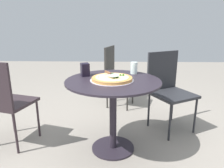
{
  "coord_description": "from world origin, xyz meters",
  "views": [
    {
      "loc": [
        -1.92,
        -0.04,
        1.25
      ],
      "look_at": [
        -0.01,
        0.01,
        0.69
      ],
      "focal_mm": 34.21,
      "sensor_mm": 36.0,
      "label": 1
    }
  ],
  "objects_px": {
    "patio_table": "(113,98)",
    "pizza_on_tray": "(112,79)",
    "pizza_server": "(110,74)",
    "patio_chair_near": "(168,86)",
    "patio_chair_far": "(116,72)",
    "drinking_cup": "(134,68)",
    "patio_chair_corner": "(4,98)",
    "napkin_dispenser": "(85,70)"
  },
  "relations": [
    {
      "from": "drinking_cup",
      "to": "patio_chair_far",
      "type": "distance_m",
      "value": 0.99
    },
    {
      "from": "pizza_server",
      "to": "napkin_dispenser",
      "type": "relative_size",
      "value": 1.61
    },
    {
      "from": "patio_table",
      "to": "napkin_dispenser",
      "type": "height_order",
      "value": "napkin_dispenser"
    },
    {
      "from": "patio_chair_near",
      "to": "drinking_cup",
      "type": "bearing_deg",
      "value": 119.25
    },
    {
      "from": "patio_chair_near",
      "to": "patio_chair_far",
      "type": "relative_size",
      "value": 1.01
    },
    {
      "from": "pizza_server",
      "to": "patio_chair_far",
      "type": "distance_m",
      "value": 1.22
    },
    {
      "from": "pizza_on_tray",
      "to": "drinking_cup",
      "type": "distance_m",
      "value": 0.35
    },
    {
      "from": "patio_table",
      "to": "patio_chair_near",
      "type": "xyz_separation_m",
      "value": [
        0.5,
        -0.64,
        -0.03
      ]
    },
    {
      "from": "drinking_cup",
      "to": "napkin_dispenser",
      "type": "distance_m",
      "value": 0.51
    },
    {
      "from": "patio_chair_near",
      "to": "patio_chair_corner",
      "type": "relative_size",
      "value": 1.01
    },
    {
      "from": "patio_table",
      "to": "drinking_cup",
      "type": "height_order",
      "value": "drinking_cup"
    },
    {
      "from": "patio_table",
      "to": "pizza_on_tray",
      "type": "xyz_separation_m",
      "value": [
        -0.01,
        0.01,
        0.19
      ]
    },
    {
      "from": "pizza_on_tray",
      "to": "napkin_dispenser",
      "type": "relative_size",
      "value": 3.19
    },
    {
      "from": "patio_table",
      "to": "patio_chair_far",
      "type": "relative_size",
      "value": 0.99
    },
    {
      "from": "pizza_on_tray",
      "to": "patio_chair_near",
      "type": "height_order",
      "value": "patio_chair_near"
    },
    {
      "from": "pizza_server",
      "to": "patio_chair_near",
      "type": "xyz_separation_m",
      "value": [
        0.49,
        -0.66,
        -0.26
      ]
    },
    {
      "from": "patio_chair_near",
      "to": "patio_chair_far",
      "type": "bearing_deg",
      "value": 41.95
    },
    {
      "from": "pizza_on_tray",
      "to": "pizza_server",
      "type": "bearing_deg",
      "value": 34.9
    },
    {
      "from": "patio_table",
      "to": "patio_chair_near",
      "type": "distance_m",
      "value": 0.82
    },
    {
      "from": "pizza_server",
      "to": "patio_chair_corner",
      "type": "height_order",
      "value": "patio_chair_corner"
    },
    {
      "from": "drinking_cup",
      "to": "patio_chair_near",
      "type": "relative_size",
      "value": 0.13
    },
    {
      "from": "pizza_on_tray",
      "to": "patio_chair_near",
      "type": "relative_size",
      "value": 0.44
    },
    {
      "from": "napkin_dispenser",
      "to": "patio_chair_corner",
      "type": "distance_m",
      "value": 0.85
    },
    {
      "from": "patio_table",
      "to": "drinking_cup",
      "type": "xyz_separation_m",
      "value": [
        0.26,
        -0.21,
        0.24
      ]
    },
    {
      "from": "patio_table",
      "to": "pizza_on_tray",
      "type": "height_order",
      "value": "pizza_on_tray"
    },
    {
      "from": "patio_table",
      "to": "pizza_server",
      "type": "distance_m",
      "value": 0.23
    },
    {
      "from": "patio_table",
      "to": "pizza_server",
      "type": "relative_size",
      "value": 4.37
    },
    {
      "from": "patio_table",
      "to": "drinking_cup",
      "type": "bearing_deg",
      "value": -38.65
    },
    {
      "from": "napkin_dispenser",
      "to": "patio_chair_near",
      "type": "relative_size",
      "value": 0.14
    },
    {
      "from": "drinking_cup",
      "to": "patio_chair_far",
      "type": "xyz_separation_m",
      "value": [
        0.94,
        0.2,
        -0.26
      ]
    },
    {
      "from": "patio_table",
      "to": "napkin_dispenser",
      "type": "bearing_deg",
      "value": 61.02
    },
    {
      "from": "patio_chair_far",
      "to": "pizza_server",
      "type": "bearing_deg",
      "value": 178.22
    },
    {
      "from": "pizza_server",
      "to": "drinking_cup",
      "type": "distance_m",
      "value": 0.34
    },
    {
      "from": "drinking_cup",
      "to": "napkin_dispenser",
      "type": "height_order",
      "value": "napkin_dispenser"
    },
    {
      "from": "drinking_cup",
      "to": "patio_chair_corner",
      "type": "distance_m",
      "value": 1.34
    },
    {
      "from": "patio_chair_far",
      "to": "drinking_cup",
      "type": "bearing_deg",
      "value": -168.04
    },
    {
      "from": "patio_chair_far",
      "to": "patio_chair_corner",
      "type": "bearing_deg",
      "value": 137.16
    },
    {
      "from": "drinking_cup",
      "to": "patio_chair_near",
      "type": "bearing_deg",
      "value": -60.75
    },
    {
      "from": "pizza_server",
      "to": "patio_chair_far",
      "type": "relative_size",
      "value": 0.23
    },
    {
      "from": "pizza_on_tray",
      "to": "drinking_cup",
      "type": "xyz_separation_m",
      "value": [
        0.27,
        -0.22,
        0.05
      ]
    },
    {
      "from": "pizza_server",
      "to": "drinking_cup",
      "type": "xyz_separation_m",
      "value": [
        0.25,
        -0.24,
        0.01
      ]
    },
    {
      "from": "patio_table",
      "to": "patio_chair_far",
      "type": "height_order",
      "value": "patio_chair_far"
    }
  ]
}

